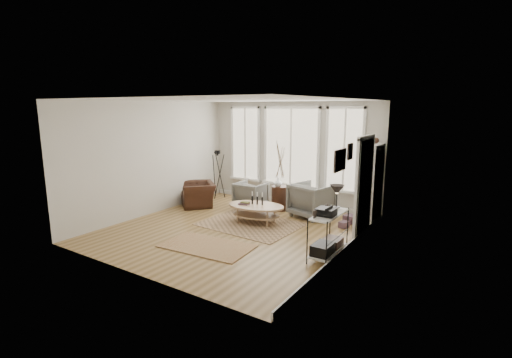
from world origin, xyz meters
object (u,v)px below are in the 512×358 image
Objects in this scene: armchair_left at (251,195)px; side_table at (280,178)px; bookcase at (372,184)px; coffee_table at (256,209)px; accent_chair at (198,194)px; armchair_right at (312,200)px; low_shelf at (329,230)px.

side_table is at bearing -169.42° from armchair_left.
armchair_left is at bearing -172.75° from bookcase.
bookcase is 3.27m from armchair_left.
coffee_table is at bearing 126.45° from armchair_left.
armchair_left is 1.50m from accent_chair.
accent_chair is at bearing 28.52° from armchair_right.
accent_chair reaches higher than coffee_table.
coffee_table is 1.92× the size of armchair_left.
armchair_left is 0.99m from side_table.
bookcase is at bearing -174.62° from armchair_left.
armchair_right is at bearing -179.07° from armchair_left.
low_shelf is at bearing 136.22° from armchair_right.
low_shelf reaches higher than armchair_right.
bookcase is 1.12× the size of side_table.
bookcase reaches higher than accent_chair.
low_shelf is 1.37× the size of armchair_right.
armchair_right reaches higher than armchair_left.
armchair_right is 0.52× the size of side_table.
side_table reaches higher than low_shelf.
side_table reaches higher than accent_chair.
bookcase is 2.56m from low_shelf.
coffee_table is at bearing -146.68° from bookcase.
armchair_left is 1.81m from armchair_right.
bookcase reaches higher than side_table.
side_table reaches higher than coffee_table.
side_table is at bearing 135.37° from low_shelf.
accent_chair is (-3.15, -0.76, -0.10)m from armchair_right.
armchair_left is at bearing 146.03° from low_shelf.
armchair_right is at bearing 121.24° from low_shelf.
accent_chair is (-4.48, 1.44, -0.18)m from low_shelf.
coffee_table is at bearing 67.54° from armchair_right.
bookcase is 2.84m from coffee_table.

